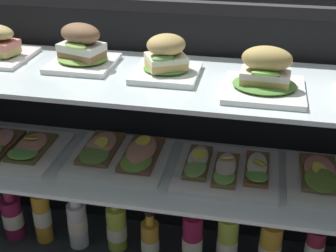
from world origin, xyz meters
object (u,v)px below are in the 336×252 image
at_px(plated_roll_sandwich_left_of_center, 166,61).
at_px(juice_bottle_front_middle, 42,215).
at_px(juice_bottle_back_right, 117,227).
at_px(juice_bottle_front_right_end, 270,248).
at_px(juice_bottle_back_center, 13,216).
at_px(plated_roll_sandwich_near_right_corner, 265,77).
at_px(open_sandwich_tray_far_left, 12,148).
at_px(open_sandwich_tray_near_left_corner, 121,154).
at_px(open_sandwich_tray_near_right_corner, 226,169).
at_px(juice_bottle_front_second, 227,241).
at_px(plated_roll_sandwich_near_left_corner, 82,50).
at_px(juice_bottle_back_left, 78,223).
at_px(juice_bottle_near_post, 192,239).
at_px(juice_bottle_tucked_behind, 150,240).
at_px(juice_bottle_front_left_end, 314,251).

relative_size(plated_roll_sandwich_left_of_center, juice_bottle_front_middle, 0.71).
height_order(juice_bottle_back_right, juice_bottle_front_right_end, juice_bottle_front_right_end).
bearing_deg(juice_bottle_back_center, plated_roll_sandwich_near_right_corner, -6.25).
distance_m(open_sandwich_tray_far_left, juice_bottle_back_center, 0.32).
bearing_deg(open_sandwich_tray_far_left, open_sandwich_tray_near_left_corner, 4.95).
xyz_separation_m(open_sandwich_tray_near_right_corner, juice_bottle_back_center, (-0.75, 0.03, -0.31)).
distance_m(plated_roll_sandwich_left_of_center, plated_roll_sandwich_near_right_corner, 0.27).
bearing_deg(juice_bottle_front_second, plated_roll_sandwich_near_left_corner, -178.56).
height_order(open_sandwich_tray_far_left, open_sandwich_tray_near_left_corner, same).
bearing_deg(open_sandwich_tray_near_right_corner, juice_bottle_back_center, 177.81).
height_order(open_sandwich_tray_near_left_corner, juice_bottle_front_right_end, open_sandwich_tray_near_left_corner).
bearing_deg(juice_bottle_back_left, open_sandwich_tray_near_left_corner, -3.39).
height_order(open_sandwich_tray_far_left, juice_bottle_front_right_end, open_sandwich_tray_far_left).
relative_size(open_sandwich_tray_near_right_corner, juice_bottle_front_second, 1.24).
bearing_deg(open_sandwich_tray_far_left, plated_roll_sandwich_near_right_corner, -3.94).
bearing_deg(plated_roll_sandwich_near_left_corner, juice_bottle_front_middle, 178.86).
relative_size(juice_bottle_front_middle, juice_bottle_near_post, 0.98).
bearing_deg(juice_bottle_near_post, juice_bottle_back_right, 175.03).
distance_m(open_sandwich_tray_near_left_corner, juice_bottle_back_left, 0.35).
relative_size(juice_bottle_back_center, juice_bottle_front_right_end, 0.87).
bearing_deg(juice_bottle_near_post, juice_bottle_front_second, 7.71).
bearing_deg(open_sandwich_tray_far_left, juice_bottle_front_second, 4.00).
xyz_separation_m(open_sandwich_tray_near_right_corner, juice_bottle_back_right, (-0.36, 0.05, -0.31)).
xyz_separation_m(juice_bottle_back_right, juice_bottle_tucked_behind, (0.13, -0.03, -0.01)).
relative_size(open_sandwich_tray_far_left, juice_bottle_tucked_behind, 1.49).
distance_m(open_sandwich_tray_far_left, juice_bottle_tucked_behind, 0.54).
bearing_deg(open_sandwich_tray_near_right_corner, plated_roll_sandwich_near_left_corner, 176.37).
relative_size(open_sandwich_tray_far_left, juice_bottle_front_second, 1.24).
xyz_separation_m(open_sandwich_tray_near_right_corner, juice_bottle_front_second, (0.02, 0.04, -0.30)).
bearing_deg(juice_bottle_back_center, juice_bottle_near_post, -0.49).
height_order(juice_bottle_front_middle, juice_bottle_front_left_end, juice_bottle_front_middle).
height_order(juice_bottle_back_center, juice_bottle_front_right_end, juice_bottle_front_right_end).
relative_size(juice_bottle_back_center, juice_bottle_front_left_end, 0.89).
relative_size(plated_roll_sandwich_near_right_corner, open_sandwich_tray_near_right_corner, 0.67).
bearing_deg(plated_roll_sandwich_left_of_center, plated_roll_sandwich_near_left_corner, 173.49).
distance_m(juice_bottle_back_left, juice_bottle_front_second, 0.52).
xyz_separation_m(juice_bottle_front_middle, juice_bottle_front_left_end, (0.93, 0.01, -0.01)).
xyz_separation_m(juice_bottle_back_center, juice_bottle_back_left, (0.25, 0.00, 0.01)).
height_order(open_sandwich_tray_far_left, juice_bottle_near_post, open_sandwich_tray_far_left).
bearing_deg(open_sandwich_tray_near_right_corner, open_sandwich_tray_far_left, -179.14).
bearing_deg(juice_bottle_front_right_end, juice_bottle_front_middle, -179.50).
distance_m(plated_roll_sandwich_left_of_center, juice_bottle_front_right_end, 0.71).
xyz_separation_m(plated_roll_sandwich_left_of_center, juice_bottle_front_middle, (-0.45, 0.03, -0.62)).
bearing_deg(juice_bottle_front_right_end, juice_bottle_tucked_behind, -176.48).
xyz_separation_m(plated_roll_sandwich_left_of_center, open_sandwich_tray_near_right_corner, (0.18, 0.00, -0.32)).
height_order(juice_bottle_front_middle, juice_bottle_front_second, juice_bottle_front_middle).
xyz_separation_m(plated_roll_sandwich_near_left_corner, juice_bottle_front_right_end, (0.58, 0.01, -0.63)).
relative_size(open_sandwich_tray_near_right_corner, juice_bottle_front_middle, 1.21).
bearing_deg(plated_roll_sandwich_near_right_corner, juice_bottle_front_left_end, 27.41).
bearing_deg(juice_bottle_near_post, juice_bottle_front_left_end, 3.39).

